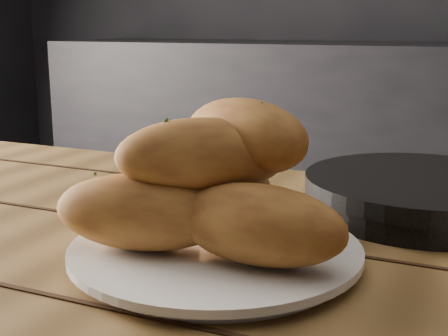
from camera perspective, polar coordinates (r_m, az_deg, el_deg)
counter at (r=2.62m, az=13.76°, el=1.12°), size 2.80×0.60×0.90m
plate at (r=0.61m, az=-0.78°, el=-7.76°), size 0.28×0.28×0.02m
bread_rolls at (r=0.59m, az=-0.81°, el=-1.51°), size 0.29×0.24×0.14m
skillet at (r=0.80m, az=17.95°, el=-2.28°), size 0.42×0.29×0.05m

